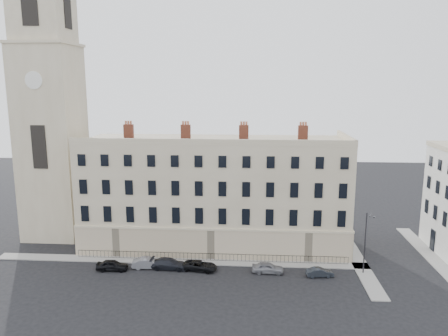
{
  "coord_description": "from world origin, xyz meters",
  "views": [
    {
      "loc": [
        -0.64,
        -47.39,
        22.67
      ],
      "look_at": [
        -4.57,
        10.0,
        11.4
      ],
      "focal_mm": 35.0,
      "sensor_mm": 36.0,
      "label": 1
    }
  ],
  "objects_px": {
    "car_b": "(149,263)",
    "streetlamp": "(366,240)",
    "car_a": "(112,265)",
    "car_c": "(169,264)",
    "car_e": "(268,268)",
    "car_f": "(320,272)",
    "car_d": "(200,266)"
  },
  "relations": [
    {
      "from": "car_b",
      "to": "streetlamp",
      "type": "height_order",
      "value": "streetlamp"
    },
    {
      "from": "car_a",
      "to": "car_c",
      "type": "relative_size",
      "value": 0.84
    },
    {
      "from": "car_e",
      "to": "streetlamp",
      "type": "distance_m",
      "value": 12.11
    },
    {
      "from": "car_a",
      "to": "car_f",
      "type": "relative_size",
      "value": 1.18
    },
    {
      "from": "car_d",
      "to": "car_e",
      "type": "relative_size",
      "value": 1.1
    },
    {
      "from": "car_b",
      "to": "car_e",
      "type": "xyz_separation_m",
      "value": [
        14.74,
        -0.39,
        -0.0
      ]
    },
    {
      "from": "car_b",
      "to": "car_e",
      "type": "relative_size",
      "value": 1.04
    },
    {
      "from": "car_d",
      "to": "streetlamp",
      "type": "bearing_deg",
      "value": -79.33
    },
    {
      "from": "car_e",
      "to": "car_f",
      "type": "height_order",
      "value": "car_e"
    },
    {
      "from": "car_f",
      "to": "streetlamp",
      "type": "distance_m",
      "value": 6.68
    },
    {
      "from": "car_f",
      "to": "streetlamp",
      "type": "relative_size",
      "value": 0.43
    },
    {
      "from": "car_c",
      "to": "streetlamp",
      "type": "bearing_deg",
      "value": -86.51
    },
    {
      "from": "car_b",
      "to": "car_f",
      "type": "height_order",
      "value": "car_b"
    },
    {
      "from": "car_a",
      "to": "car_d",
      "type": "height_order",
      "value": "car_a"
    },
    {
      "from": "car_d",
      "to": "car_e",
      "type": "bearing_deg",
      "value": -81.72
    },
    {
      "from": "car_b",
      "to": "streetlamp",
      "type": "xyz_separation_m",
      "value": [
        26.3,
        0.16,
        3.58
      ]
    },
    {
      "from": "car_e",
      "to": "streetlamp",
      "type": "xyz_separation_m",
      "value": [
        11.55,
        0.54,
        3.59
      ]
    },
    {
      "from": "car_d",
      "to": "car_e",
      "type": "height_order",
      "value": "car_e"
    },
    {
      "from": "car_d",
      "to": "car_c",
      "type": "bearing_deg",
      "value": 97.35
    },
    {
      "from": "car_c",
      "to": "car_e",
      "type": "distance_m",
      "value": 12.16
    },
    {
      "from": "car_a",
      "to": "car_d",
      "type": "relative_size",
      "value": 0.91
    },
    {
      "from": "car_b",
      "to": "streetlamp",
      "type": "relative_size",
      "value": 0.52
    },
    {
      "from": "car_b",
      "to": "car_e",
      "type": "height_order",
      "value": "car_b"
    },
    {
      "from": "car_f",
      "to": "streetlamp",
      "type": "xyz_separation_m",
      "value": [
        5.43,
        1.16,
        3.71
      ]
    },
    {
      "from": "car_d",
      "to": "car_f",
      "type": "xyz_separation_m",
      "value": [
        14.43,
        -0.82,
        -0.05
      ]
    },
    {
      "from": "car_f",
      "to": "car_b",
      "type": "bearing_deg",
      "value": 79.88
    },
    {
      "from": "car_a",
      "to": "car_c",
      "type": "height_order",
      "value": "car_c"
    },
    {
      "from": "car_a",
      "to": "car_d",
      "type": "bearing_deg",
      "value": -88.08
    },
    {
      "from": "car_b",
      "to": "car_d",
      "type": "bearing_deg",
      "value": -96.09
    },
    {
      "from": "car_b",
      "to": "car_d",
      "type": "xyz_separation_m",
      "value": [
        6.44,
        -0.18,
        -0.07
      ]
    },
    {
      "from": "car_b",
      "to": "streetlamp",
      "type": "distance_m",
      "value": 26.54
    },
    {
      "from": "car_d",
      "to": "car_f",
      "type": "distance_m",
      "value": 14.45
    }
  ]
}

